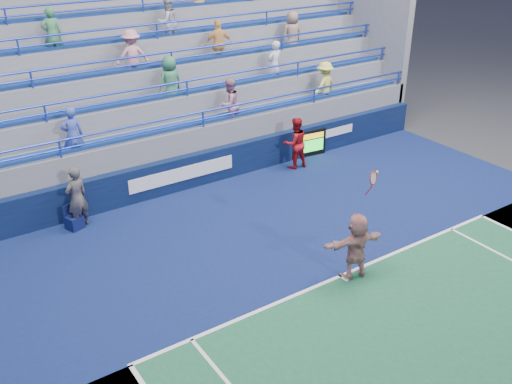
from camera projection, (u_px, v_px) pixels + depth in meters
ground at (340, 277)px, 13.90m from camera, size 120.00×120.00×0.00m
sponsor_wall at (208, 166)px, 18.49m from camera, size 18.00×0.32×1.10m
bleacher_stand at (156, 107)px, 20.85m from camera, size 18.00×5.60×6.13m
serve_speed_board at (308, 144)px, 20.45m from camera, size 1.41×0.30×0.97m
judge_chair at (74, 221)px, 15.90m from camera, size 0.51×0.52×0.71m
tennis_player at (356, 246)px, 13.56m from camera, size 1.65×0.79×2.74m
line_judge at (77, 198)px, 15.68m from camera, size 0.79×0.65×1.84m
ball_girl at (295, 143)px, 19.39m from camera, size 0.95×0.78×1.80m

